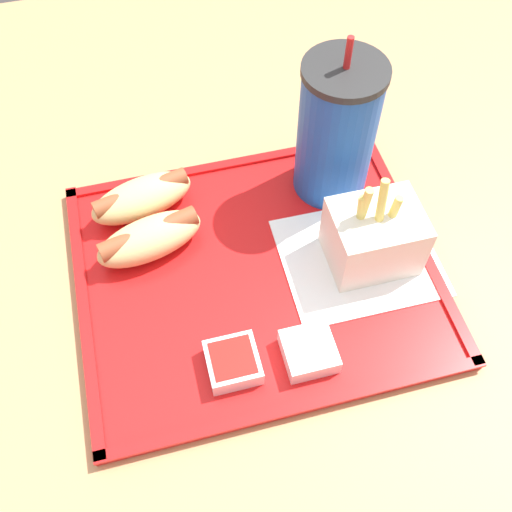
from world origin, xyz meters
TOP-DOWN VIEW (x-y plane):
  - ground_plane at (0.00, 0.00)m, footprint 8.00×8.00m
  - dining_table at (0.00, 0.00)m, footprint 1.19×1.19m
  - food_tray at (0.01, -0.00)m, footprint 0.39×0.33m
  - paper_napkin at (0.13, -0.01)m, footprint 0.17×0.15m
  - soda_cup at (0.13, 0.10)m, footprint 0.09×0.09m
  - hot_dog_far at (-0.10, 0.11)m, footprint 0.13×0.08m
  - hot_dog_near at (-0.10, 0.05)m, footprint 0.13×0.08m
  - fries_carton at (0.14, -0.02)m, footprint 0.09×0.08m
  - sauce_cup_mayo at (0.04, -0.11)m, footprint 0.05×0.05m
  - sauce_cup_ketchup at (-0.04, -0.11)m, footprint 0.05×0.05m

SIDE VIEW (x-z plane):
  - ground_plane at x=0.00m, z-range 0.00..0.00m
  - dining_table at x=0.00m, z-range 0.00..0.74m
  - food_tray at x=0.01m, z-range 0.74..0.75m
  - paper_napkin at x=0.13m, z-range 0.75..0.75m
  - sauce_cup_mayo at x=0.04m, z-range 0.75..0.77m
  - sauce_cup_ketchup at x=-0.04m, z-range 0.75..0.77m
  - hot_dog_far at x=-0.10m, z-range 0.75..0.79m
  - hot_dog_near at x=-0.10m, z-range 0.75..0.79m
  - fries_carton at x=0.14m, z-range 0.73..0.85m
  - soda_cup at x=0.13m, z-range 0.73..0.94m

